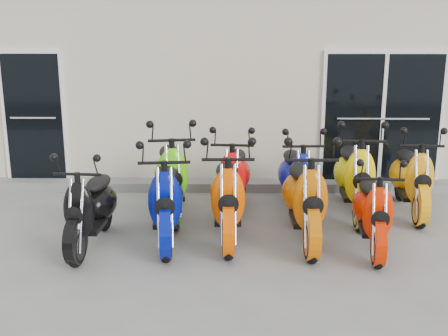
{
  "coord_description": "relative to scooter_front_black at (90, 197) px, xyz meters",
  "views": [
    {
      "loc": [
        0.12,
        -7.06,
        2.78
      ],
      "look_at": [
        0.0,
        0.6,
        0.75
      ],
      "focal_mm": 45.0,
      "sensor_mm": 36.0,
      "label": 1
    }
  ],
  "objects": [
    {
      "name": "scooter_front_red",
      "position": [
        3.5,
        -0.03,
        -0.03
      ],
      "size": [
        0.79,
        1.75,
        1.25
      ],
      "primitive_type": null,
      "rotation": [
        0.0,
        0.0,
        -0.1
      ],
      "color": "red",
      "rests_on": "ground"
    },
    {
      "name": "scooter_back_extra",
      "position": [
        4.39,
        1.33,
        0.04
      ],
      "size": [
        0.82,
        1.92,
        1.38
      ],
      "primitive_type": null,
      "rotation": [
        0.0,
        0.0,
        -0.08
      ],
      "color": "#FFA70D",
      "rests_on": "ground"
    },
    {
      "name": "scooter_back_yellow",
      "position": [
        3.54,
        1.26,
        0.09
      ],
      "size": [
        0.85,
        2.05,
        1.48
      ],
      "primitive_type": null,
      "rotation": [
        0.0,
        0.0,
        -0.06
      ],
      "color": "#FFE506",
      "rests_on": "ground"
    },
    {
      "name": "scooter_front_orange_b",
      "position": [
        2.69,
        0.22,
        0.08
      ],
      "size": [
        0.76,
        2.01,
        1.47
      ],
      "primitive_type": null,
      "rotation": [
        0.0,
        0.0,
        0.01
      ],
      "color": "#CE5E04",
      "rests_on": "ground"
    },
    {
      "name": "door_right",
      "position": [
        4.25,
        2.63,
        0.61
      ],
      "size": [
        2.02,
        0.08,
        2.22
      ],
      "primitive_type": "cube",
      "color": "black",
      "rests_on": "front_step"
    },
    {
      "name": "building",
      "position": [
        1.65,
        5.66,
        0.95
      ],
      "size": [
        14.0,
        6.0,
        3.2
      ],
      "primitive_type": "cube",
      "color": "beige",
      "rests_on": "ground"
    },
    {
      "name": "scooter_back_red",
      "position": [
        1.8,
        1.33,
        0.04
      ],
      "size": [
        0.82,
        1.92,
        1.38
      ],
      "primitive_type": null,
      "rotation": [
        0.0,
        0.0,
        -0.08
      ],
      "color": "red",
      "rests_on": "ground"
    },
    {
      "name": "scooter_back_green",
      "position": [
        0.88,
        1.25,
        0.09
      ],
      "size": [
        1.03,
        2.11,
        1.49
      ],
      "primitive_type": null,
      "rotation": [
        0.0,
        0.0,
        0.15
      ],
      "color": "#5AE70E",
      "rests_on": "ground"
    },
    {
      "name": "front_step",
      "position": [
        1.65,
        2.48,
        -0.58
      ],
      "size": [
        14.0,
        0.4,
        0.15
      ],
      "primitive_type": "cube",
      "color": "gray",
      "rests_on": "ground"
    },
    {
      "name": "scooter_back_blue",
      "position": [
        2.72,
        1.34,
        0.03
      ],
      "size": [
        0.78,
        1.88,
        1.36
      ],
      "primitive_type": null,
      "rotation": [
        0.0,
        0.0,
        0.06
      ],
      "color": "#0E189E",
      "rests_on": "ground"
    },
    {
      "name": "scooter_front_orange_a",
      "position": [
        1.71,
        0.3,
        0.07
      ],
      "size": [
        0.76,
        1.99,
        1.45
      ],
      "primitive_type": null,
      "rotation": [
        0.0,
        0.0,
        0.02
      ],
      "color": "#F35000",
      "rests_on": "ground"
    },
    {
      "name": "door_left",
      "position": [
        -1.55,
        2.63,
        0.61
      ],
      "size": [
        1.07,
        0.08,
        2.22
      ],
      "primitive_type": "cube",
      "color": "black",
      "rests_on": "front_step"
    },
    {
      "name": "scooter_front_blue",
      "position": [
        0.92,
        0.2,
        0.06
      ],
      "size": [
        0.9,
        2.0,
        1.43
      ],
      "primitive_type": null,
      "rotation": [
        0.0,
        0.0,
        0.1
      ],
      "color": "#041185",
      "rests_on": "ground"
    },
    {
      "name": "scooter_front_black",
      "position": [
        0.0,
        0.0,
        0.0
      ],
      "size": [
        0.75,
        1.81,
        1.31
      ],
      "primitive_type": null,
      "rotation": [
        0.0,
        0.0,
        -0.06
      ],
      "color": "black",
      "rests_on": "ground"
    },
    {
      "name": "ground",
      "position": [
        1.65,
        0.46,
        -0.65
      ],
      "size": [
        80.0,
        80.0,
        0.0
      ],
      "primitive_type": "plane",
      "color": "gray",
      "rests_on": "ground"
    }
  ]
}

